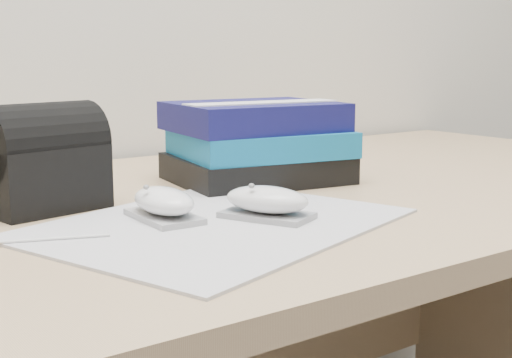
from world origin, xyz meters
TOP-DOWN VIEW (x-y plane):
  - desk at (0.00, 1.64)m, footprint 1.60×0.80m
  - mousepad at (-0.19, 1.44)m, footprint 0.48×0.42m
  - mouse_rear at (-0.23, 1.49)m, footprint 0.06×0.11m
  - mouse_front at (-0.13, 1.42)m, footprint 0.10×0.12m
  - book_stack at (0.01, 1.64)m, footprint 0.28×0.24m
  - pouch at (-0.32, 1.63)m, footprint 0.16×0.12m

SIDE VIEW (x-z plane):
  - desk at x=0.00m, z-range 0.13..0.86m
  - mousepad at x=-0.19m, z-range 0.73..0.73m
  - mouse_rear at x=-0.23m, z-range 0.73..0.77m
  - mouse_front at x=-0.13m, z-range 0.73..0.77m
  - book_stack at x=0.01m, z-range 0.73..0.85m
  - pouch at x=-0.32m, z-range 0.73..0.86m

